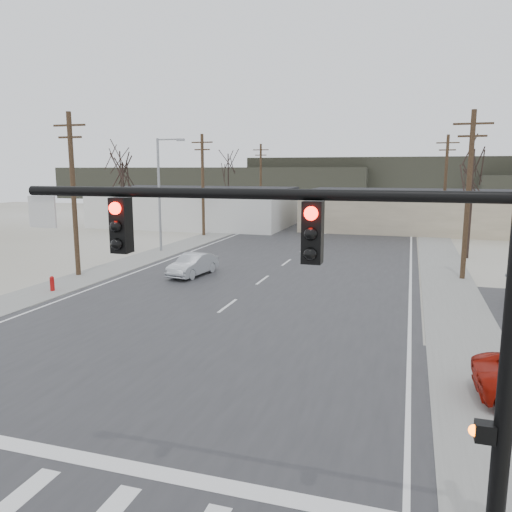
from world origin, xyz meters
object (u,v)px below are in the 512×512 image
Objects in this scene: traffic_signal_mast at (380,294)px; fire_hydrant at (52,284)px; car_far_a at (341,217)px; car_far_b at (288,213)px; sedan_crossing at (193,265)px.

fire_hydrant is at bearing 141.87° from traffic_signal_mast.
car_far_b is at bearing -39.52° from car_far_a.
car_far_a is at bearing 98.15° from traffic_signal_mast.
fire_hydrant is at bearing 56.87° from car_far_a.
traffic_signal_mast is 24.05m from sedan_crossing.
fire_hydrant is 0.21× the size of sedan_crossing.
fire_hydrant is 43.15m from car_far_b.
traffic_signal_mast is 2.03× the size of car_far_b.
sedan_crossing is 0.93× the size of car_far_b.
traffic_signal_mast is 10.29× the size of fire_hydrant.
car_far_a is 1.10× the size of car_far_b.
car_far_a is (-7.79, 54.41, -3.92)m from traffic_signal_mast.
traffic_signal_mast is at bearing -82.71° from car_far_b.
sedan_crossing is at bearing 46.65° from fire_hydrant.
traffic_signal_mast reaches higher than car_far_a.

